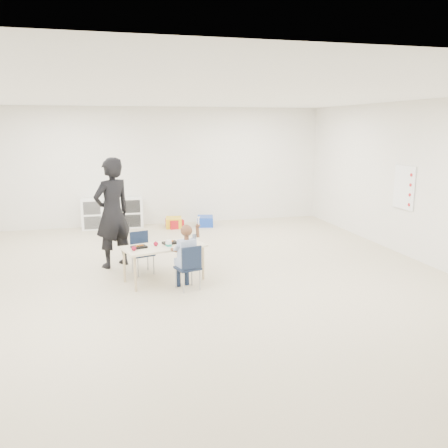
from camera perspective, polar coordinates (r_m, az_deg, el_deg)
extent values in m
plane|color=#BFB193|center=(7.47, -3.08, -6.71)|extent=(9.00, 9.00, 0.00)
plane|color=white|center=(7.10, -3.33, 15.27)|extent=(9.00, 9.00, 0.00)
cube|color=white|center=(11.57, -7.58, 6.89)|extent=(8.00, 0.02, 2.80)
cube|color=white|center=(2.97, 14.17, -7.58)|extent=(8.00, 0.02, 2.80)
cube|color=white|center=(8.84, 23.25, 4.55)|extent=(0.02, 9.00, 2.80)
cube|color=beige|center=(7.32, -7.28, -2.71)|extent=(1.35, 0.92, 0.03)
cube|color=black|center=(7.42, -6.50, -2.26)|extent=(0.25, 0.21, 0.03)
cube|color=black|center=(7.23, -10.19, -2.73)|extent=(0.25, 0.21, 0.03)
cube|color=white|center=(7.23, -6.69, -2.35)|extent=(0.09, 0.09, 0.10)
ellipsoid|color=#BC814D|center=(7.35, -5.03, -2.20)|extent=(0.09, 0.09, 0.07)
sphere|color=maroon|center=(7.29, -8.21, -2.37)|extent=(0.07, 0.07, 0.07)
sphere|color=maroon|center=(7.07, -10.80, -2.91)|extent=(0.07, 0.07, 0.07)
cube|color=white|center=(11.41, -13.30, 1.28)|extent=(1.40, 0.40, 0.70)
cube|color=white|center=(9.32, 20.85, 4.13)|extent=(0.02, 0.60, 0.80)
imported|color=black|center=(8.16, -13.29, 1.31)|extent=(0.81, 0.74, 1.86)
cube|color=#B41217|center=(11.23, -5.95, 0.09)|extent=(0.39, 0.47, 0.21)
cube|color=gold|center=(11.27, -6.06, 0.19)|extent=(0.43, 0.52, 0.23)
cube|color=#163AA5|center=(11.37, -2.27, 0.35)|extent=(0.46, 0.54, 0.23)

